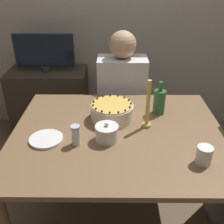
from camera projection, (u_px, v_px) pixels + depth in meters
The scene contains 13 objects.
ground_plane at pixel (117, 216), 1.93m from camera, with size 12.00×12.00×0.00m, color brown.
wall_behind at pixel (117, 3), 2.52m from camera, with size 8.00×0.05×2.60m.
dining_table at pixel (118, 147), 1.62m from camera, with size 1.27×1.03×0.75m.
cake at pixel (112, 111), 1.67m from camera, with size 0.27×0.27×0.12m.
sugar_bowl at pixel (107, 133), 1.47m from camera, with size 0.13×0.13×0.12m.
sugar_shaker at pixel (76, 135), 1.43m from camera, with size 0.05×0.05×0.12m.
plate_stack at pixel (46, 139), 1.48m from camera, with size 0.19×0.19×0.02m.
candle at pixel (148, 108), 1.56m from camera, with size 0.05×0.05×0.31m.
bottle at pixel (159, 101), 1.72m from camera, with size 0.08×0.08×0.23m.
cup at pixel (204, 155), 1.29m from camera, with size 0.08×0.08×0.10m.
person_man_blue_shirt at pixel (121, 109), 2.30m from camera, with size 0.40×0.34×1.19m.
side_cabinet at pixel (51, 103), 2.76m from camera, with size 0.77×0.42×0.71m.
tv_monitor at pixel (44, 52), 2.50m from camera, with size 0.58×0.10×0.36m.
Camera 1 is at (-0.03, -1.31, 1.61)m, focal length 42.00 mm.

